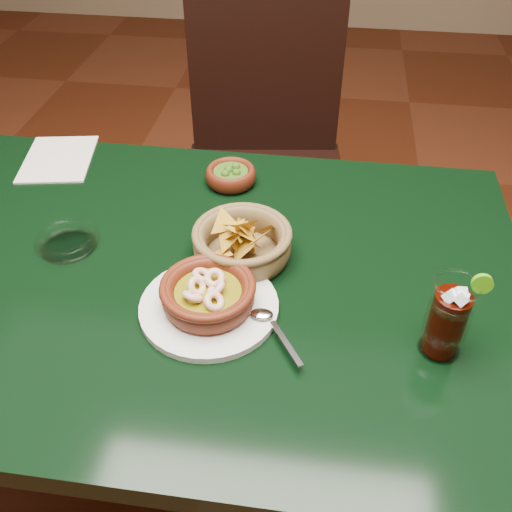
# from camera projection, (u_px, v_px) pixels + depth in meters

# --- Properties ---
(ground) EXTENTS (7.00, 7.00, 0.00)m
(ground) POSITION_uv_depth(u_px,v_px,m) (204.00, 483.00, 1.48)
(ground) COLOR #471C0C
(ground) RESTS_ON ground
(dining_table) EXTENTS (1.20, 0.80, 0.75)m
(dining_table) POSITION_uv_depth(u_px,v_px,m) (183.00, 307.00, 1.05)
(dining_table) COLOR black
(dining_table) RESTS_ON ground
(dining_chair) EXTENTS (0.52, 0.52, 0.99)m
(dining_chair) POSITION_uv_depth(u_px,v_px,m) (265.00, 160.00, 1.65)
(dining_chair) COLOR black
(dining_chair) RESTS_ON ground
(shrimp_plate) EXTENTS (0.27, 0.22, 0.07)m
(shrimp_plate) POSITION_uv_depth(u_px,v_px,m) (209.00, 297.00, 0.89)
(shrimp_plate) COLOR silver
(shrimp_plate) RESTS_ON dining_table
(chip_basket) EXTENTS (0.21, 0.21, 0.13)m
(chip_basket) POSITION_uv_depth(u_px,v_px,m) (242.00, 243.00, 0.99)
(chip_basket) COLOR brown
(chip_basket) RESTS_ON dining_table
(guacamole_ramekin) EXTENTS (0.12, 0.12, 0.04)m
(guacamole_ramekin) POSITION_uv_depth(u_px,v_px,m) (231.00, 175.00, 1.18)
(guacamole_ramekin) COLOR #4B180B
(guacamole_ramekin) RESTS_ON dining_table
(cola_drink) EXTENTS (0.13, 0.13, 0.15)m
(cola_drink) POSITION_uv_depth(u_px,v_px,m) (448.00, 319.00, 0.81)
(cola_drink) COLOR white
(cola_drink) RESTS_ON dining_table
(glass_ashtray) EXTENTS (0.12, 0.12, 0.03)m
(glass_ashtray) POSITION_uv_depth(u_px,v_px,m) (67.00, 241.00, 1.02)
(glass_ashtray) COLOR white
(glass_ashtray) RESTS_ON dining_table
(paper_menu) EXTENTS (0.18, 0.22, 0.00)m
(paper_menu) POSITION_uv_depth(u_px,v_px,m) (58.00, 159.00, 1.26)
(paper_menu) COLOR beige
(paper_menu) RESTS_ON dining_table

